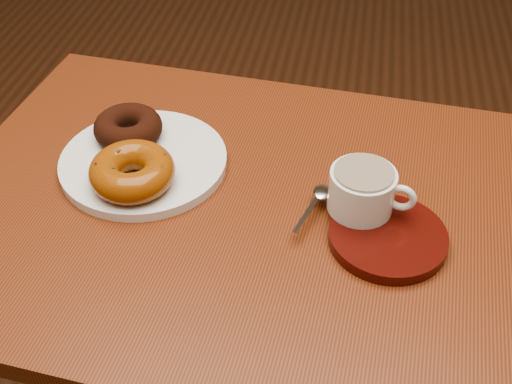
% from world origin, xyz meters
% --- Properties ---
extents(cafe_table, '(0.88, 0.69, 0.78)m').
position_xyz_m(cafe_table, '(0.17, -0.01, 0.65)').
color(cafe_table, brown).
rests_on(cafe_table, ground).
extents(donut_plate, '(0.25, 0.25, 0.01)m').
position_xyz_m(donut_plate, '(0.02, 0.04, 0.78)').
color(donut_plate, white).
rests_on(donut_plate, cafe_table).
extents(donut_cinnamon, '(0.10, 0.10, 0.04)m').
position_xyz_m(donut_cinnamon, '(-0.02, 0.08, 0.81)').
color(donut_cinnamon, black).
rests_on(donut_cinnamon, donut_plate).
extents(donut_caramel, '(0.15, 0.15, 0.04)m').
position_xyz_m(donut_caramel, '(0.02, -0.02, 0.81)').
color(donut_caramel, '#944910').
rests_on(donut_caramel, donut_plate).
extents(saucer, '(0.19, 0.19, 0.02)m').
position_xyz_m(saucer, '(0.37, -0.06, 0.78)').
color(saucer, '#3E0C08').
rests_on(saucer, cafe_table).
extents(coffee_cup, '(0.11, 0.09, 0.06)m').
position_xyz_m(coffee_cup, '(0.33, -0.02, 0.82)').
color(coffee_cup, white).
rests_on(coffee_cup, saucer).
extents(teaspoon, '(0.04, 0.10, 0.01)m').
position_xyz_m(teaspoon, '(0.27, -0.01, 0.80)').
color(teaspoon, silver).
rests_on(teaspoon, saucer).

